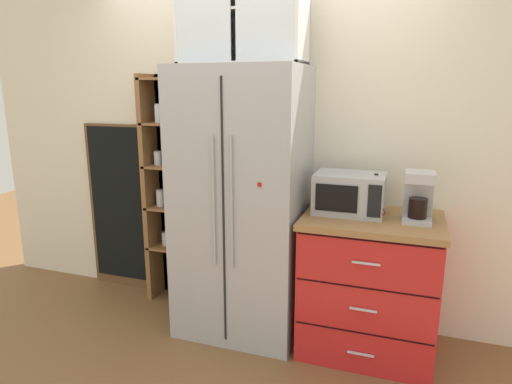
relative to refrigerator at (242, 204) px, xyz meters
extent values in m
plane|color=brown|center=(0.00, -0.02, -0.93)|extent=(10.56, 10.56, 0.00)
cube|color=silver|center=(0.00, 0.38, 0.35)|extent=(4.88, 0.10, 2.55)
cube|color=#ADAFB5|center=(0.00, 0.00, 0.00)|extent=(0.85, 0.66, 1.86)
cube|color=black|center=(0.00, -0.33, 0.00)|extent=(0.01, 0.01, 1.71)
cylinder|color=#ADAFB5|center=(-0.06, -0.34, 0.09)|extent=(0.02, 0.02, 0.84)
cylinder|color=#ADAFB5|center=(0.06, -0.34, 0.09)|extent=(0.02, 0.02, 0.84)
cube|color=red|center=(0.24, -0.33, 0.22)|extent=(0.02, 0.01, 0.02)
cube|color=brown|center=(-0.68, 0.35, -0.02)|extent=(0.47, 0.04, 1.82)
cube|color=olive|center=(-0.88, 0.22, -0.02)|extent=(0.04, 0.21, 1.82)
cube|color=olive|center=(-0.48, 0.22, -0.02)|extent=(0.04, 0.21, 1.82)
cube|color=olive|center=(-0.68, 0.22, -0.48)|extent=(0.41, 0.21, 0.02)
cylinder|color=silver|center=(-0.77, 0.24, -0.42)|extent=(0.07, 0.07, 0.10)
cylinder|color=brown|center=(-0.77, 0.24, -0.44)|extent=(0.06, 0.06, 0.07)
cylinder|color=#B2B2B7|center=(-0.77, 0.24, -0.37)|extent=(0.07, 0.07, 0.01)
cylinder|color=silver|center=(-0.60, 0.23, -0.41)|extent=(0.08, 0.08, 0.12)
cylinder|color=#E0C67F|center=(-0.60, 0.23, -0.43)|extent=(0.07, 0.07, 0.08)
cylinder|color=#B2B2B7|center=(-0.60, 0.23, -0.34)|extent=(0.08, 0.08, 0.01)
cube|color=olive|center=(-0.68, 0.22, -0.15)|extent=(0.41, 0.21, 0.02)
cylinder|color=silver|center=(-0.79, 0.22, -0.08)|extent=(0.06, 0.06, 0.12)
cylinder|color=white|center=(-0.79, 0.22, -0.10)|extent=(0.05, 0.05, 0.08)
cylinder|color=#B2B2B7|center=(-0.79, 0.22, -0.01)|extent=(0.06, 0.06, 0.01)
cylinder|color=silver|center=(-0.68, 0.23, -0.09)|extent=(0.07, 0.07, 0.10)
cylinder|color=white|center=(-0.68, 0.23, -0.11)|extent=(0.06, 0.06, 0.07)
cylinder|color=#B2B2B7|center=(-0.68, 0.23, -0.04)|extent=(0.07, 0.07, 0.01)
cylinder|color=silver|center=(-0.57, 0.23, -0.10)|extent=(0.08, 0.08, 0.09)
cylinder|color=#CCB78C|center=(-0.57, 0.23, -0.11)|extent=(0.07, 0.07, 0.06)
cylinder|color=#B2B2B7|center=(-0.57, 0.23, -0.04)|extent=(0.07, 0.07, 0.01)
cube|color=olive|center=(-0.68, 0.22, 0.18)|extent=(0.41, 0.21, 0.02)
cylinder|color=silver|center=(-0.80, 0.22, 0.24)|extent=(0.06, 0.06, 0.10)
cylinder|color=beige|center=(-0.80, 0.22, 0.23)|extent=(0.05, 0.05, 0.07)
cylinder|color=#B2B2B7|center=(-0.80, 0.22, 0.30)|extent=(0.06, 0.06, 0.01)
cylinder|color=silver|center=(-0.69, 0.22, 0.26)|extent=(0.08, 0.08, 0.14)
cylinder|color=#B77A38|center=(-0.69, 0.22, 0.24)|extent=(0.07, 0.07, 0.09)
cylinder|color=#B2B2B7|center=(-0.69, 0.22, 0.34)|extent=(0.08, 0.08, 0.01)
cylinder|color=silver|center=(-0.58, 0.20, 0.26)|extent=(0.07, 0.07, 0.14)
cylinder|color=#382316|center=(-0.58, 0.20, 0.24)|extent=(0.06, 0.06, 0.09)
cylinder|color=#B2B2B7|center=(-0.58, 0.20, 0.34)|extent=(0.07, 0.07, 0.01)
cube|color=olive|center=(-0.68, 0.22, 0.52)|extent=(0.41, 0.21, 0.02)
cylinder|color=silver|center=(-0.76, 0.21, 0.59)|extent=(0.07, 0.07, 0.13)
cylinder|color=#2D2D2D|center=(-0.76, 0.21, 0.57)|extent=(0.06, 0.06, 0.09)
cylinder|color=#B2B2B7|center=(-0.76, 0.21, 0.66)|extent=(0.06, 0.06, 0.01)
cube|color=olive|center=(-0.68, 0.22, 0.85)|extent=(0.41, 0.21, 0.02)
cube|color=red|center=(0.88, 0.01, -0.49)|extent=(0.83, 0.64, 0.88)
cube|color=#9E7042|center=(0.88, 0.01, -0.03)|extent=(0.86, 0.67, 0.04)
cube|color=black|center=(0.88, -0.31, -0.65)|extent=(0.81, 0.00, 0.01)
cube|color=silver|center=(0.88, -0.32, -0.78)|extent=(0.16, 0.01, 0.01)
cube|color=black|center=(0.88, -0.31, -0.35)|extent=(0.81, 0.00, 0.01)
cube|color=silver|center=(0.88, -0.32, -0.49)|extent=(0.16, 0.01, 0.01)
cube|color=black|center=(0.88, -0.31, -0.06)|extent=(0.81, 0.00, 0.01)
cube|color=silver|center=(0.88, -0.32, -0.20)|extent=(0.16, 0.01, 0.01)
cube|color=#ADAFB5|center=(0.72, 0.06, 0.12)|extent=(0.44, 0.32, 0.26)
cube|color=black|center=(0.66, -0.10, 0.12)|extent=(0.26, 0.01, 0.17)
cube|color=black|center=(0.89, -0.10, 0.12)|extent=(0.08, 0.01, 0.20)
cube|color=#B7B7BC|center=(1.14, -0.01, 0.00)|extent=(0.17, 0.20, 0.03)
cube|color=#B7B7BC|center=(1.14, 0.06, 0.14)|extent=(0.17, 0.06, 0.30)
cube|color=#B7B7BC|center=(1.14, -0.01, 0.27)|extent=(0.17, 0.20, 0.06)
cylinder|color=black|center=(1.14, -0.02, 0.08)|extent=(0.11, 0.11, 0.12)
cylinder|color=#8CA37F|center=(0.88, 0.02, 0.03)|extent=(0.09, 0.09, 0.08)
torus|color=#8CA37F|center=(0.94, 0.02, 0.03)|extent=(0.05, 0.01, 0.05)
cylinder|color=red|center=(0.88, -0.05, 0.04)|extent=(0.09, 0.09, 0.09)
torus|color=red|center=(0.94, -0.05, 0.04)|extent=(0.05, 0.01, 0.05)
cylinder|color=brown|center=(0.88, 0.06, 0.08)|extent=(0.06, 0.06, 0.18)
cone|color=brown|center=(0.88, 0.06, 0.17)|extent=(0.06, 0.06, 0.04)
cylinder|color=brown|center=(0.88, 0.06, 0.20)|extent=(0.02, 0.02, 0.07)
cylinder|color=black|center=(0.88, 0.06, 0.24)|extent=(0.03, 0.03, 0.01)
cylinder|color=silver|center=(0.88, 0.07, 0.08)|extent=(0.06, 0.06, 0.19)
cone|color=silver|center=(0.88, 0.07, 0.18)|extent=(0.06, 0.06, 0.04)
cylinder|color=silver|center=(0.88, 0.07, 0.21)|extent=(0.03, 0.03, 0.07)
cylinder|color=black|center=(0.88, 0.07, 0.25)|extent=(0.03, 0.03, 0.01)
cube|color=silver|center=(0.00, 0.17, 1.26)|extent=(0.81, 0.02, 0.66)
cube|color=silver|center=(0.00, 0.02, 0.94)|extent=(0.81, 0.32, 0.02)
cube|color=silver|center=(-0.40, 0.02, 1.26)|extent=(0.02, 0.32, 0.66)
cube|color=silver|center=(0.40, 0.02, 1.26)|extent=(0.02, 0.32, 0.66)
cube|color=silver|center=(0.00, 0.02, 1.26)|extent=(0.78, 0.30, 0.02)
cube|color=silver|center=(-0.20, -0.13, 1.26)|extent=(0.37, 0.01, 0.62)
cube|color=silver|center=(0.20, -0.13, 1.26)|extent=(0.37, 0.01, 0.62)
cylinder|color=silver|center=(-0.29, 0.02, 0.95)|extent=(0.05, 0.05, 0.00)
cylinder|color=silver|center=(-0.29, 0.02, 0.98)|extent=(0.01, 0.01, 0.07)
cone|color=silver|center=(-0.29, 0.02, 1.04)|extent=(0.06, 0.06, 0.05)
cylinder|color=silver|center=(-0.10, 0.02, 0.95)|extent=(0.05, 0.05, 0.00)
cylinder|color=silver|center=(-0.10, 0.02, 0.98)|extent=(0.01, 0.01, 0.07)
cone|color=silver|center=(-0.10, 0.02, 1.04)|extent=(0.06, 0.06, 0.05)
cylinder|color=silver|center=(0.10, 0.02, 0.95)|extent=(0.05, 0.05, 0.00)
cylinder|color=silver|center=(0.10, 0.02, 0.98)|extent=(0.01, 0.01, 0.07)
cone|color=silver|center=(0.10, 0.02, 1.04)|extent=(0.06, 0.06, 0.05)
cylinder|color=silver|center=(0.29, 0.02, 0.95)|extent=(0.05, 0.05, 0.00)
cylinder|color=silver|center=(0.29, 0.02, 0.98)|extent=(0.01, 0.01, 0.07)
cone|color=silver|center=(0.29, 0.02, 1.04)|extent=(0.06, 0.06, 0.05)
cylinder|color=white|center=(-0.24, 0.02, 1.30)|extent=(0.06, 0.06, 0.07)
cylinder|color=white|center=(0.00, 0.02, 1.30)|extent=(0.06, 0.06, 0.07)
cylinder|color=white|center=(0.24, 0.02, 1.30)|extent=(0.06, 0.06, 0.07)
cube|color=brown|center=(-1.24, 0.31, -0.22)|extent=(0.60, 0.04, 1.42)
cube|color=black|center=(-1.24, 0.29, -0.19)|extent=(0.54, 0.01, 1.32)
camera|label=1|loc=(1.07, -2.77, 0.78)|focal=31.05mm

